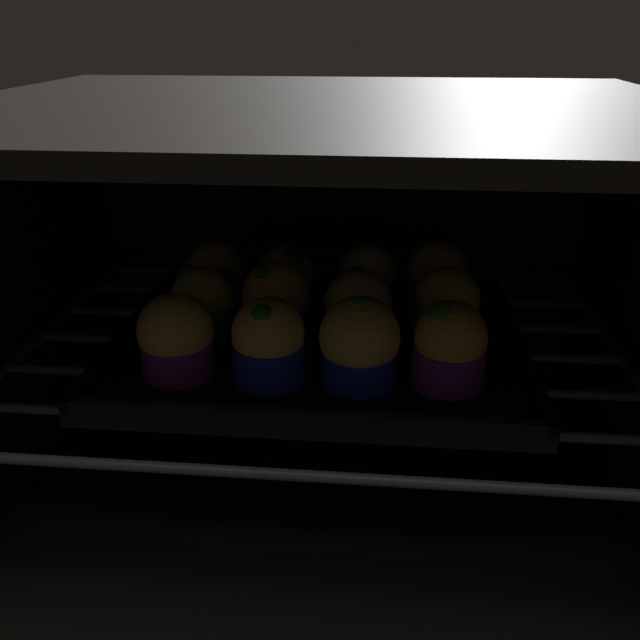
% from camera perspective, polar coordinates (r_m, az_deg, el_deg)
% --- Properties ---
extents(oven_cavity, '(0.59, 0.47, 0.37)m').
position_cam_1_polar(oven_cavity, '(0.64, 0.47, 2.00)').
color(oven_cavity, black).
rests_on(oven_cavity, ground).
extents(oven_rack, '(0.55, 0.42, 0.01)m').
position_cam_1_polar(oven_rack, '(0.62, 0.12, -2.40)').
color(oven_rack, '#4C494C').
rests_on(oven_rack, oven_cavity).
extents(baking_tray, '(0.35, 0.28, 0.02)m').
position_cam_1_polar(baking_tray, '(0.60, 0.00, -2.05)').
color(baking_tray, black).
rests_on(baking_tray, oven_rack).
extents(muffin_row0_col0, '(0.06, 0.06, 0.07)m').
position_cam_1_polar(muffin_row0_col0, '(0.54, -12.11, -1.56)').
color(muffin_row0_col0, '#7A238C').
rests_on(muffin_row0_col0, baking_tray).
extents(muffin_row0_col1, '(0.06, 0.06, 0.07)m').
position_cam_1_polar(muffin_row0_col1, '(0.52, -4.40, -1.90)').
color(muffin_row0_col1, '#1928B7').
rests_on(muffin_row0_col1, baking_tray).
extents(muffin_row0_col2, '(0.06, 0.06, 0.07)m').
position_cam_1_polar(muffin_row0_col2, '(0.52, 3.37, -1.99)').
color(muffin_row0_col2, '#1928B7').
rests_on(muffin_row0_col2, baking_tray).
extents(muffin_row0_col3, '(0.06, 0.06, 0.07)m').
position_cam_1_polar(muffin_row0_col3, '(0.52, 10.96, -2.21)').
color(muffin_row0_col3, '#7A238C').
rests_on(muffin_row0_col3, baking_tray).
extents(muffin_row1_col0, '(0.06, 0.06, 0.07)m').
position_cam_1_polar(muffin_row1_col0, '(0.61, -9.96, 1.35)').
color(muffin_row1_col0, '#0C8C84').
rests_on(muffin_row1_col0, baking_tray).
extents(muffin_row1_col1, '(0.06, 0.06, 0.07)m').
position_cam_1_polar(muffin_row1_col1, '(0.59, -3.77, 1.51)').
color(muffin_row1_col1, '#1928B7').
rests_on(muffin_row1_col1, baking_tray).
extents(muffin_row1_col2, '(0.06, 0.06, 0.07)m').
position_cam_1_polar(muffin_row1_col2, '(0.58, 3.26, 0.82)').
color(muffin_row1_col2, '#7A238C').
rests_on(muffin_row1_col2, baking_tray).
extents(muffin_row1_col3, '(0.06, 0.06, 0.07)m').
position_cam_1_polar(muffin_row1_col3, '(0.59, 10.74, 0.94)').
color(muffin_row1_col3, '#0C8C84').
rests_on(muffin_row1_col3, baking_tray).
extents(muffin_row2_col0, '(0.06, 0.06, 0.07)m').
position_cam_1_polar(muffin_row2_col0, '(0.67, -8.87, 3.70)').
color(muffin_row2_col0, red).
rests_on(muffin_row2_col0, baking_tray).
extents(muffin_row2_col1, '(0.06, 0.06, 0.06)m').
position_cam_1_polar(muffin_row2_col1, '(0.65, -2.82, 3.40)').
color(muffin_row2_col1, '#7A238C').
rests_on(muffin_row2_col1, baking_tray).
extents(muffin_row2_col2, '(0.06, 0.06, 0.07)m').
position_cam_1_polar(muffin_row2_col2, '(0.65, 4.02, 3.45)').
color(muffin_row2_col2, '#7A238C').
rests_on(muffin_row2_col2, baking_tray).
extents(muffin_row2_col3, '(0.06, 0.06, 0.07)m').
position_cam_1_polar(muffin_row2_col3, '(0.65, 9.88, 3.36)').
color(muffin_row2_col3, silver).
rests_on(muffin_row2_col3, baking_tray).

